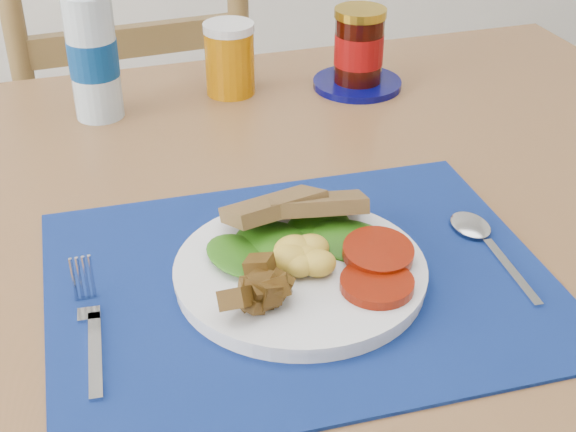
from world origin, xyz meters
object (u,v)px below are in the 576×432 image
object	(u,v)px
chair_far	(129,98)
breakfast_plate	(297,268)
jam_on_saucer	(359,53)
water_bottle	(92,47)
juice_glass	(230,61)

from	to	relation	value
chair_far	breakfast_plate	world-z (taller)	chair_far
chair_far	jam_on_saucer	size ratio (longest dim) A/B	8.88
water_bottle	juice_glass	distance (m)	0.20
breakfast_plate	jam_on_saucer	size ratio (longest dim) A/B	1.83
chair_far	water_bottle	distance (m)	0.49
water_bottle	juice_glass	size ratio (longest dim) A/B	2.30
chair_far	breakfast_plate	bearing A→B (deg)	90.71
jam_on_saucer	breakfast_plate	bearing A→B (deg)	-118.28
breakfast_plate	water_bottle	bearing A→B (deg)	103.26
breakfast_plate	juice_glass	bearing A→B (deg)	79.93
breakfast_plate	water_bottle	world-z (taller)	water_bottle
juice_glass	jam_on_saucer	world-z (taller)	jam_on_saucer
juice_glass	jam_on_saucer	distance (m)	0.19
juice_glass	water_bottle	bearing A→B (deg)	-172.68
chair_far	water_bottle	size ratio (longest dim) A/B	5.17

